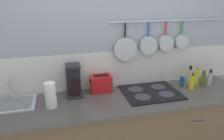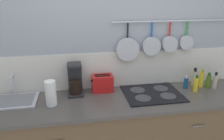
# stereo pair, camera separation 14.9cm
# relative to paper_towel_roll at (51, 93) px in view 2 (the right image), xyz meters

# --- Properties ---
(wall_back) EXTENTS (7.20, 0.14, 2.60)m
(wall_back) POSITION_rel_paper_towel_roll_xyz_m (0.73, 0.36, 0.22)
(wall_back) COLOR #999EA8
(wall_back) RESTS_ON ground_plane
(cabinet_base) EXTENTS (2.73, 0.64, 0.89)m
(cabinet_base) POSITION_rel_paper_towel_roll_xyz_m (0.72, -0.00, -0.61)
(cabinet_base) COLOR brown
(cabinet_base) RESTS_ON ground_plane
(countertop) EXTENTS (2.77, 0.66, 0.03)m
(countertop) POSITION_rel_paper_towel_roll_xyz_m (0.72, -0.00, -0.14)
(countertop) COLOR #4C4742
(countertop) RESTS_ON cabinet_base
(sink_basin) EXTENTS (0.47, 0.35, 0.26)m
(sink_basin) POSITION_rel_paper_towel_roll_xyz_m (-0.39, 0.14, -0.10)
(sink_basin) COLOR #B7BABF
(sink_basin) RESTS_ON countertop
(paper_towel_roll) EXTENTS (0.11, 0.11, 0.25)m
(paper_towel_roll) POSITION_rel_paper_towel_roll_xyz_m (0.00, 0.00, 0.00)
(paper_towel_roll) COLOR white
(paper_towel_roll) RESTS_ON countertop
(coffee_maker) EXTENTS (0.16, 0.21, 0.34)m
(coffee_maker) POSITION_rel_paper_towel_roll_xyz_m (0.24, 0.23, 0.02)
(coffee_maker) COLOR #262628
(coffee_maker) RESTS_ON countertop
(toaster) EXTENTS (0.24, 0.15, 0.19)m
(toaster) POSITION_rel_paper_towel_roll_xyz_m (0.53, 0.23, -0.03)
(toaster) COLOR red
(toaster) RESTS_ON countertop
(cooktop) EXTENTS (0.61, 0.51, 0.01)m
(cooktop) POSITION_rel_paper_towel_roll_xyz_m (1.05, 0.06, -0.12)
(cooktop) COLOR black
(cooktop) RESTS_ON countertop
(bottle_dish_soap) EXTENTS (0.05, 0.05, 0.15)m
(bottle_dish_soap) POSITION_rel_paper_towel_roll_xyz_m (1.48, 0.14, -0.06)
(bottle_dish_soap) COLOR navy
(bottle_dish_soap) RESTS_ON countertop
(bottle_hot_sauce) EXTENTS (0.05, 0.05, 0.19)m
(bottle_hot_sauce) POSITION_rel_paper_towel_roll_xyz_m (1.54, 0.04, -0.04)
(bottle_hot_sauce) COLOR yellow
(bottle_hot_sauce) RESTS_ON countertop
(bottle_cooking_wine) EXTENTS (0.06, 0.06, 0.22)m
(bottle_cooking_wine) POSITION_rel_paper_towel_roll_xyz_m (1.61, 0.19, -0.03)
(bottle_cooking_wine) COLOR #BFB799
(bottle_cooking_wine) RESTS_ON countertop
(bottle_olive_oil) EXTENTS (0.05, 0.05, 0.21)m
(bottle_olive_oil) POSITION_rel_paper_towel_roll_xyz_m (1.68, 0.14, -0.03)
(bottle_olive_oil) COLOR yellow
(bottle_olive_oil) RESTS_ON countertop
(bottle_sesame_oil) EXTENTS (0.05, 0.05, 0.18)m
(bottle_sesame_oil) POSITION_rel_paper_towel_roll_xyz_m (1.74, 0.11, -0.04)
(bottle_sesame_oil) COLOR #4C721E
(bottle_sesame_oil) RESTS_ON countertop
(bottle_vinegar) EXTENTS (0.05, 0.05, 0.20)m
(bottle_vinegar) POSITION_rel_paper_towel_roll_xyz_m (1.80, 0.08, -0.04)
(bottle_vinegar) COLOR #BFB799
(bottle_vinegar) RESTS_ON countertop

